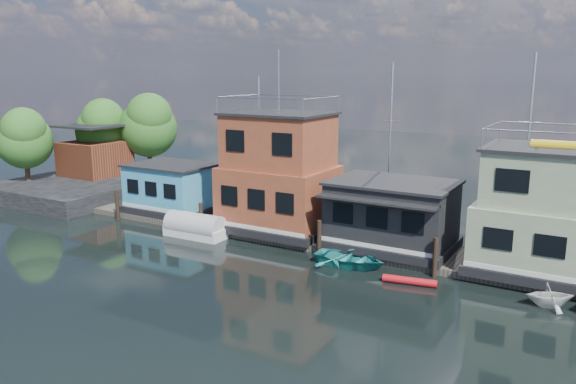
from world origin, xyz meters
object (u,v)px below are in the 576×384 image
Objects in this scene: houseboat_blue at (172,188)px; red_kayak at (410,281)px; houseboat_dark at (392,214)px; dinghy_teal at (349,259)px; tarp_runabout at (195,227)px; houseboat_green at (558,215)px; houseboat_red at (279,175)px; dinghy_white at (550,295)px.

houseboat_blue is 2.29× the size of red_kayak.
houseboat_blue is at bearing 179.94° from houseboat_dark.
houseboat_dark is 1.76× the size of dinghy_teal.
tarp_runabout is at bearing -34.59° from houseboat_blue.
tarp_runabout is (-12.48, -3.44, -1.77)m from houseboat_dark.
houseboat_dark is at bearing -179.88° from houseboat_green.
houseboat_red is 2.74× the size of tarp_runabout.
houseboat_green is at bearing 0.00° from houseboat_red.
houseboat_red is at bearing 36.37° from tarp_runabout.
houseboat_red is 8.48m from dinghy_teal.
houseboat_red is 12.28m from red_kayak.
red_kayak is (3.91, -1.05, -0.23)m from dinghy_teal.
dinghy_teal is at bearing -1.51° from tarp_runabout.
tarp_runabout is (-21.48, -3.46, -2.90)m from houseboat_green.
houseboat_dark is at bearing 39.88° from dinghy_white.
red_kayak is at bearing -104.79° from dinghy_teal.
houseboat_green is at bearing -22.99° from dinghy_white.
tarp_runabout is (-4.48, -3.46, -3.45)m from houseboat_red.
tarp_runabout is 1.03× the size of dinghy_teal.
houseboat_blue is 0.86× the size of houseboat_dark.
houseboat_red is at bearing 62.92° from dinghy_teal.
red_kayak is (10.71, -4.55, -3.90)m from houseboat_red.
dinghy_white is at bearing -8.40° from houseboat_blue.
dinghy_white is (26.79, -3.96, -1.62)m from houseboat_blue.
tarp_runabout is at bearing -170.85° from houseboat_green.
tarp_runabout reaches higher than dinghy_white.
houseboat_dark is 0.88× the size of houseboat_green.
houseboat_dark is at bearing -18.79° from dinghy_teal.
red_kayak is at bearing -59.11° from houseboat_dark.
houseboat_red is 1.60× the size of houseboat_dark.
houseboat_dark is (17.50, -0.02, 0.21)m from houseboat_blue.
houseboat_red is 18.08m from dinghy_white.
houseboat_dark is at bearing -0.06° from houseboat_blue.
dinghy_teal is at bearing -12.14° from houseboat_blue.
houseboat_blue reaches higher than dinghy_teal.
dinghy_white is (9.29, -3.94, -1.83)m from houseboat_dark.
houseboat_red reaches higher than houseboat_blue.
dinghy_white reaches higher than dinghy_teal.
houseboat_dark is 1.71× the size of tarp_runabout.
tarp_runabout is at bearing 165.63° from red_kayak.
houseboat_green reaches higher than red_kayak.
houseboat_dark is 9.07m from houseboat_green.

